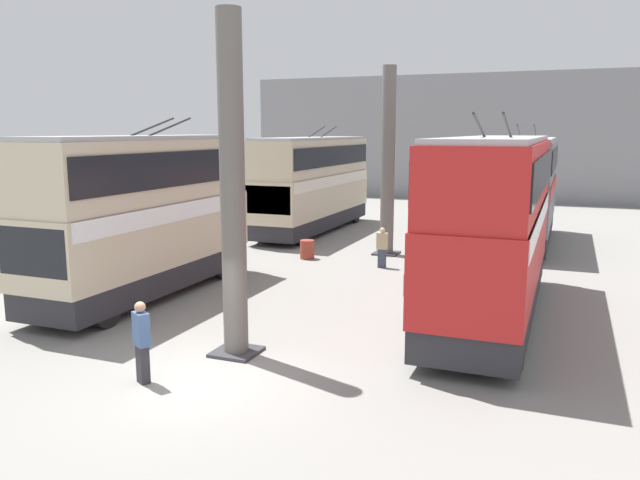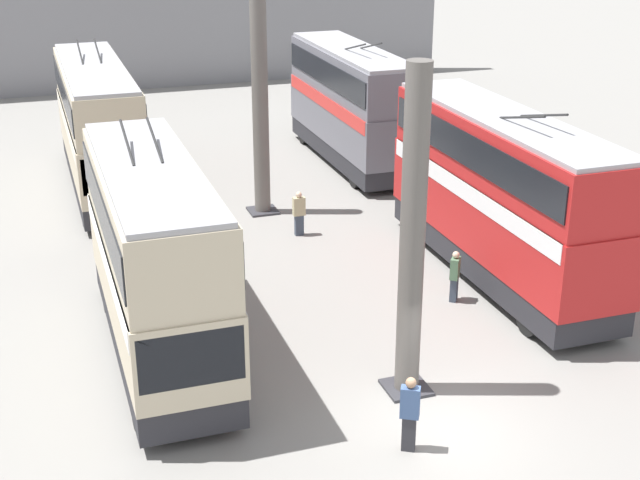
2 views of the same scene
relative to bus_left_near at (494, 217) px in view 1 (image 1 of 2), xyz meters
name	(u,v)px [view 1 (image 1 of 2)]	position (x,y,z in m)	size (l,w,h in m)	color
ground_plane	(193,382)	(-7.27, 5.43, -2.98)	(240.00, 240.00, 0.00)	gray
depot_back_wall	(470,138)	(31.56, 5.43, 1.89)	(0.50, 36.00, 9.74)	gray
support_column_near	(233,194)	(-5.34, 5.43, 0.96)	(1.07, 1.07, 8.13)	#605B56
support_column_far	(388,165)	(8.13, 5.43, 0.96)	(1.07, 1.07, 8.13)	#605B56
bus_left_near	(494,217)	(0.00, 0.00, 0.00)	(10.76, 2.54, 5.85)	black
bus_left_far	(526,184)	(13.12, 0.00, -0.11)	(9.99, 2.54, 5.67)	black
bus_right_mid	(144,206)	(-1.64, 10.86, 0.00)	(9.32, 2.54, 5.87)	black
bus_right_far	(313,178)	(12.83, 10.86, -0.11)	(11.07, 2.54, 5.68)	black
person_aisle_midway	(382,247)	(5.39, 4.84, -2.13)	(0.25, 0.42, 1.62)	#384251
person_by_left_row	(412,293)	(-1.19, 2.06, -2.14)	(0.48, 0.45, 1.60)	#384251
person_aisle_foreground	(142,340)	(-7.68, 6.41, -2.01)	(0.42, 0.48, 1.82)	#2D2D33
oil_drum	(307,249)	(5.91, 8.30, -2.58)	(0.64, 0.64, 0.80)	#933828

